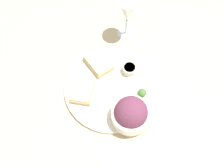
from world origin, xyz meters
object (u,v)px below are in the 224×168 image
cheese_toast_near (83,90)px  fork (193,92)px  sauce_ramekin (130,69)px  cheese_toast_far (99,63)px  salad_bowl (131,114)px  wine_glass (128,12)px

cheese_toast_near → fork: size_ratio=0.54×
sauce_ramekin → fork: (-0.07, -0.21, -0.03)m
cheese_toast_far → fork: bearing=-107.4°
salad_bowl → wine_glass: size_ratio=0.71×
cheese_toast_near → wine_glass: 0.29m
sauce_ramekin → fork: bearing=-109.1°
cheese_toast_far → fork: cheese_toast_far is taller
salad_bowl → fork: 0.23m
sauce_ramekin → fork: 0.22m
wine_glass → cheese_toast_near: bearing=149.3°
salad_bowl → sauce_ramekin: size_ratio=2.57×
fork → cheese_toast_far: bearing=72.6°
sauce_ramekin → fork: sauce_ramekin is taller
cheese_toast_near → fork: cheese_toast_near is taller
cheese_toast_far → wine_glass: wine_glass is taller
sauce_ramekin → cheese_toast_far: sauce_ramekin is taller
salad_bowl → cheese_toast_far: size_ratio=1.04×
sauce_ramekin → cheese_toast_near: 0.17m
cheese_toast_near → wine_glass: size_ratio=0.60×
wine_glass → cheese_toast_far: bearing=145.7°
salad_bowl → cheese_toast_far: (0.19, 0.10, -0.03)m
cheese_toast_near → fork: (0.00, -0.36, -0.02)m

